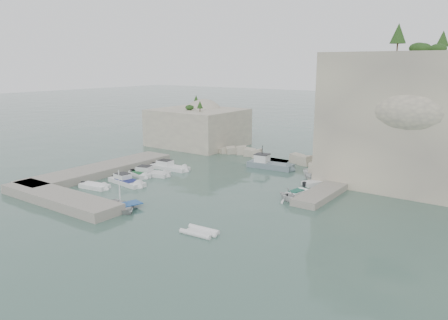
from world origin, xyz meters
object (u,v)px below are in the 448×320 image
Objects in this scene: tender_east_b at (296,195)px; tender_east_c at (318,184)px; motorboat_b at (150,175)px; motorboat_c at (140,176)px; inflatable_dinghy at (200,233)px; rowboat at (121,210)px; work_boat at (270,168)px; motorboat_d at (127,184)px; motorboat_e at (95,188)px; tender_east_a at (289,201)px; motorboat_a at (170,169)px; tender_east_d at (316,182)px.

tender_east_b is 0.80× the size of tender_east_c.
motorboat_c is at bearing -137.08° from motorboat_b.
inflatable_dinghy is at bearing -49.19° from motorboat_b.
motorboat_c is 14.56m from rowboat.
motorboat_c is (-0.78, -1.29, 0.00)m from motorboat_b.
tender_east_b is at bearing -6.65° from motorboat_b.
work_boat is at bearing 102.75° from inflatable_dinghy.
motorboat_d is at bearing 59.74° from rowboat.
motorboat_b is 8.94m from motorboat_e.
work_boat reaches higher than tender_east_a.
inflatable_dinghy is (19.51, -12.85, 0.00)m from motorboat_b.
motorboat_e is 25.53m from tender_east_b.
motorboat_d is 10.61m from rowboat.
tender_east_a is at bearing 77.65° from inflatable_dinghy.
rowboat is 1.61× the size of tender_east_a.
inflatable_dinghy is at bearing -169.43° from tender_east_a.
motorboat_a reaches higher than inflatable_dinghy.
motorboat_a reaches higher than tender_east_c.
motorboat_d reaches higher than motorboat_c.
tender_east_c is (1.95, 22.41, 0.00)m from inflatable_dinghy.
motorboat_c is 0.66× the size of motorboat_d.
rowboat is at bearing 154.95° from tender_east_a.
motorboat_c is 24.60m from tender_east_d.
motorboat_b is at bearing 143.23° from inflatable_dinghy.
tender_east_d is at bearing -24.68° from work_boat.
motorboat_b reaches higher than rowboat.
motorboat_d reaches higher than inflatable_dinghy.
tender_east_b is 7.24m from tender_east_d.
motorboat_a is 0.89× the size of work_boat.
tender_east_a is at bearing -12.17° from motorboat_a.
motorboat_a is 21.84m from tender_east_d.
motorboat_a is at bearing 125.36° from tender_east_d.
motorboat_a and motorboat_b have the same top height.
motorboat_d is 22.24m from tender_east_b.
work_boat is (-7.73, 26.69, 0.00)m from inflatable_dinghy.
motorboat_c is at bearing 142.45° from tender_east_c.
motorboat_a is 4.37m from motorboat_b.
tender_east_b is 6.10m from tender_east_c.
motorboat_b is 5.18m from motorboat_d.
motorboat_a is 13.27m from motorboat_e.
tender_east_d is (-0.66, 7.21, 0.00)m from tender_east_b.
inflatable_dinghy is at bearing -78.95° from work_boat.
motorboat_b is 0.96× the size of motorboat_d.
motorboat_b reaches higher than motorboat_e.
motorboat_d is (1.04, -9.48, 0.00)m from motorboat_a.
tender_east_a is 0.84× the size of tender_east_b.
motorboat_a is at bearing 103.56° from motorboat_d.
rowboat is at bearing 175.67° from inflatable_dinghy.
rowboat is at bearing -66.71° from motorboat_a.
motorboat_e is at bearing -108.58° from motorboat_d.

